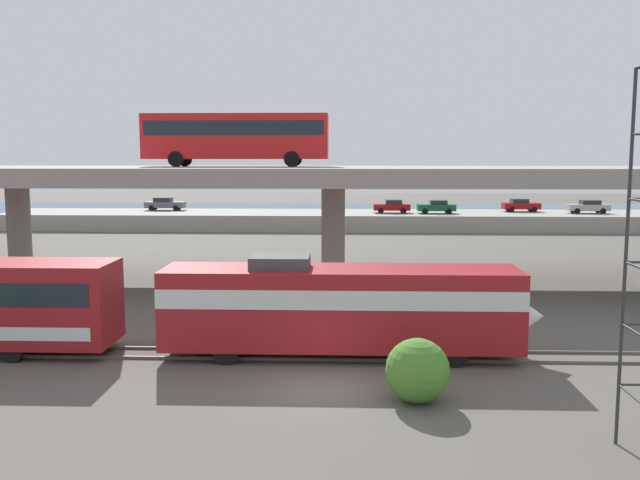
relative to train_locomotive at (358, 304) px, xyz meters
name	(u,v)px	position (x,y,z in m)	size (l,w,h in m)	color
ground_plane	(323,388)	(-1.32, -4.00, -2.19)	(260.00, 260.00, 0.00)	#565149
rail_strip_near	(325,360)	(-1.32, -0.70, -2.13)	(110.00, 0.12, 0.12)	#59544C
rail_strip_far	(326,350)	(-1.32, 0.70, -2.13)	(110.00, 0.12, 0.12)	#59544C
train_locomotive	(358,304)	(0.00, 0.00, 0.00)	(15.49, 3.04, 4.18)	maroon
highway_overpass	(333,179)	(-1.32, 16.00, 4.57)	(96.00, 12.02, 7.52)	gray
transit_bus_on_overpass	(236,135)	(-7.71, 17.53, 7.39)	(12.00, 2.68, 3.40)	red
pier_parking_lot	(339,220)	(-1.32, 51.00, -1.29)	(76.12, 10.12, 1.80)	gray
parked_car_0	(588,206)	(26.72, 50.53, 0.38)	(4.57, 1.82, 1.50)	#9E998C
parked_car_1	(437,207)	(9.68, 49.79, 0.37)	(4.23, 1.89, 1.50)	#0C4C26
parked_car_2	(392,206)	(4.73, 50.26, 0.37)	(4.10, 1.94, 1.50)	maroon
parked_car_3	(165,204)	(-21.98, 53.14, 0.38)	(4.65, 1.83, 1.50)	#515459
parked_car_4	(521,205)	(19.75, 52.72, 0.38)	(4.17, 1.99, 1.50)	maroon
harbor_water	(340,212)	(-1.32, 74.00, -2.19)	(140.00, 36.00, 0.01)	#2D5170
shrub_right	(417,371)	(1.89, -5.21, -1.11)	(2.17, 2.17, 2.17)	#47802B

